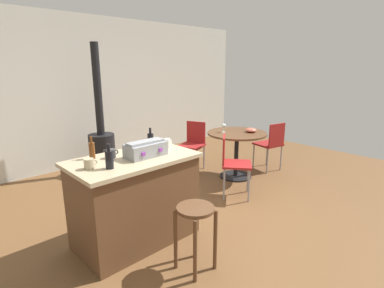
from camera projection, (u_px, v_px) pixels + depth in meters
name	position (u px, v px, depth m)	size (l,w,h in m)	color
ground_plane	(195.00, 220.00, 3.68)	(8.80, 8.80, 0.00)	brown
back_wall	(79.00, 93.00, 5.45)	(8.00, 0.10, 2.70)	beige
kitchen_island	(135.00, 199.00, 3.17)	(1.27, 0.74, 0.93)	brown
wooden_stool	(195.00, 223.00, 2.70)	(0.34, 0.34, 0.62)	brown
dining_table	(237.00, 143.00, 4.98)	(0.96, 0.96, 0.77)	black
folding_chair_near	(232.00, 161.00, 4.25)	(0.56, 0.56, 0.88)	maroon
folding_chair_far	(271.00, 142.00, 5.32)	(0.47, 0.47, 0.87)	maroon
folding_chair_left	(193.00, 142.00, 5.39)	(0.52, 0.52, 0.85)	maroon
wood_stove	(102.00, 143.00, 5.22)	(0.44, 0.45, 2.19)	black
toolbox	(146.00, 149.00, 3.08)	(0.42, 0.22, 0.16)	gray
bottle_0	(151.00, 140.00, 3.38)	(0.07, 0.07, 0.23)	black
bottle_1	(92.00, 150.00, 3.00)	(0.06, 0.06, 0.23)	#603314
bottle_2	(109.00, 159.00, 2.71)	(0.07, 0.07, 0.23)	black
cup_0	(89.00, 164.00, 2.71)	(0.12, 0.09, 0.09)	tan
cup_1	(112.00, 154.00, 3.03)	(0.12, 0.09, 0.09)	#383838
cup_2	(167.00, 143.00, 3.41)	(0.11, 0.07, 0.10)	white
wine_glass	(224.00, 126.00, 4.93)	(0.07, 0.07, 0.14)	silver
serving_bowl	(251.00, 130.00, 4.95)	(0.18, 0.18, 0.07)	#DB6651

